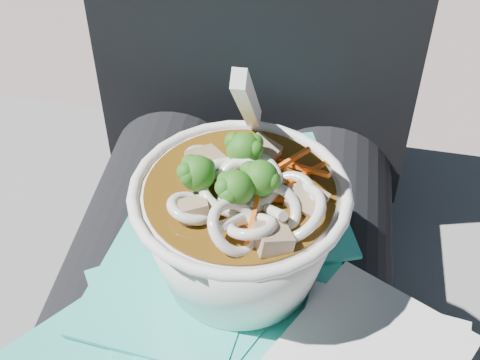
# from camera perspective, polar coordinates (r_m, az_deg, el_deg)

# --- Properties ---
(lap) EXTENTS (0.32, 0.48, 0.15)m
(lap) POSITION_cam_1_polar(r_m,az_deg,el_deg) (0.63, -2.03, -13.08)
(lap) COLOR black
(lap) RESTS_ON stone_ledge
(person_body) EXTENTS (0.34, 0.94, 0.97)m
(person_body) POSITION_cam_1_polar(r_m,az_deg,el_deg) (0.66, -0.69, -4.93)
(person_body) COLOR black
(person_body) RESTS_ON ground
(plastic_bag) EXTENTS (0.33, 0.44, 0.02)m
(plastic_bag) POSITION_cam_1_polar(r_m,az_deg,el_deg) (0.55, -1.59, -9.86)
(plastic_bag) COLOR #2DBCA9
(plastic_bag) RESTS_ON lap
(udon_bowl) EXTENTS (0.17, 0.17, 0.20)m
(udon_bowl) POSITION_cam_1_polar(r_m,az_deg,el_deg) (0.51, 0.04, -3.58)
(udon_bowl) COLOR white
(udon_bowl) RESTS_ON plastic_bag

